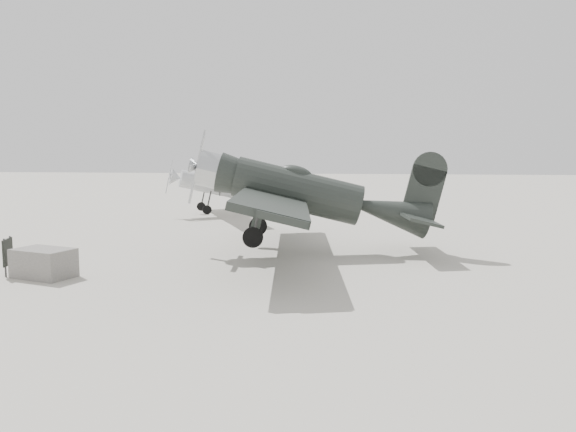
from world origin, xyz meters
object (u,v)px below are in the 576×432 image
object	(u,v)px
highwing_monoplane	(226,184)
equipment_block	(44,263)
lowwing_monoplane	(309,194)
sign_board	(8,253)

from	to	relation	value
highwing_monoplane	equipment_block	xyz separation A→B (m)	(-1.62, -17.63, -1.48)
lowwing_monoplane	highwing_monoplane	world-z (taller)	lowwing_monoplane
sign_board	highwing_monoplane	bearing A→B (deg)	64.32
lowwing_monoplane	highwing_monoplane	bearing A→B (deg)	110.02
equipment_block	highwing_monoplane	bearing A→B (deg)	84.73
lowwing_monoplane	equipment_block	distance (m)	9.66
lowwing_monoplane	sign_board	size ratio (longest dim) A/B	11.00
highwing_monoplane	sign_board	world-z (taller)	highwing_monoplane
lowwing_monoplane	highwing_monoplane	xyz separation A→B (m)	(-6.27, 12.38, -0.37)
sign_board	lowwing_monoplane	bearing A→B (deg)	12.86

